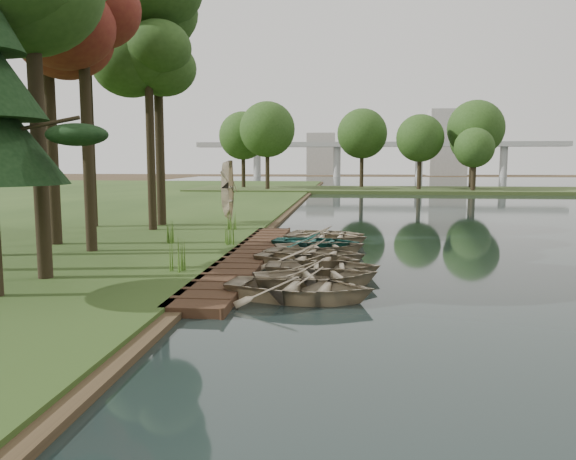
# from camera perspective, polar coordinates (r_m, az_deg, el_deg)

# --- Properties ---
(ground) EXTENTS (300.00, 300.00, 0.00)m
(ground) POSITION_cam_1_polar(r_m,az_deg,el_deg) (20.84, 0.31, -3.24)
(ground) COLOR #3D2F1D
(boardwalk) EXTENTS (1.60, 16.00, 0.30)m
(boardwalk) POSITION_cam_1_polar(r_m,az_deg,el_deg) (21.03, -4.04, -2.76)
(boardwalk) COLOR #352114
(boardwalk) RESTS_ON ground
(peninsula) EXTENTS (50.00, 14.00, 0.45)m
(peninsula) POSITION_cam_1_polar(r_m,az_deg,el_deg) (70.77, 10.68, 4.00)
(peninsula) COLOR #374820
(peninsula) RESTS_ON ground
(far_trees) EXTENTS (45.60, 5.60, 8.80)m
(far_trees) POSITION_cam_1_polar(r_m,az_deg,el_deg) (70.53, 8.06, 9.08)
(far_trees) COLOR black
(far_trees) RESTS_ON peninsula
(bridge) EXTENTS (95.90, 4.00, 8.60)m
(bridge) POSITION_cam_1_polar(r_m,az_deg,el_deg) (140.85, 10.07, 8.19)
(bridge) COLOR #A5A5A0
(bridge) RESTS_ON ground
(building_a) EXTENTS (10.00, 8.00, 18.00)m
(building_a) POSITION_cam_1_polar(r_m,az_deg,el_deg) (162.95, 15.84, 8.53)
(building_a) COLOR #A5A5A0
(building_a) RESTS_ON ground
(building_b) EXTENTS (8.00, 8.00, 12.00)m
(building_b) POSITION_cam_1_polar(r_m,az_deg,el_deg) (165.59, 3.37, 7.71)
(building_b) COLOR #A5A5A0
(building_b) RESTS_ON ground
(rowboat_0) EXTENTS (4.36, 3.44, 0.82)m
(rowboat_0) POSITION_cam_1_polar(r_m,az_deg,el_deg) (14.87, 1.18, -5.59)
(rowboat_0) COLOR tan
(rowboat_0) RESTS_ON water
(rowboat_1) EXTENTS (4.29, 3.55, 0.77)m
(rowboat_1) POSITION_cam_1_polar(r_m,az_deg,el_deg) (16.42, 3.00, -4.47)
(rowboat_1) COLOR tan
(rowboat_1) RESTS_ON water
(rowboat_2) EXTENTS (3.71, 2.69, 0.76)m
(rowboat_2) POSITION_cam_1_polar(r_m,az_deg,el_deg) (17.91, 3.59, -3.55)
(rowboat_2) COLOR tan
(rowboat_2) RESTS_ON water
(rowboat_3) EXTENTS (4.37, 3.67, 0.78)m
(rowboat_3) POSITION_cam_1_polar(r_m,az_deg,el_deg) (19.35, 2.02, -2.72)
(rowboat_3) COLOR tan
(rowboat_3) RESTS_ON water
(rowboat_4) EXTENTS (4.23, 3.43, 0.77)m
(rowboat_4) POSITION_cam_1_polar(r_m,az_deg,el_deg) (20.42, 2.72, -2.22)
(rowboat_4) COLOR tan
(rowboat_4) RESTS_ON water
(rowboat_5) EXTENTS (4.16, 3.44, 0.75)m
(rowboat_5) POSITION_cam_1_polar(r_m,az_deg,el_deg) (22.25, 3.36, -1.50)
(rowboat_5) COLOR tan
(rowboat_5) RESTS_ON water
(rowboat_6) EXTENTS (4.01, 3.15, 0.75)m
(rowboat_6) POSITION_cam_1_polar(r_m,az_deg,el_deg) (23.34, 2.88, -1.10)
(rowboat_6) COLOR #276D62
(rowboat_6) RESTS_ON water
(rowboat_7) EXTENTS (3.99, 3.11, 0.76)m
(rowboat_7) POSITION_cam_1_polar(r_m,az_deg,el_deg) (24.97, 3.87, -0.58)
(rowboat_7) COLOR tan
(rowboat_7) RESTS_ON water
(rowboat_8) EXTENTS (3.93, 3.20, 0.71)m
(rowboat_8) POSITION_cam_1_polar(r_m,az_deg,el_deg) (26.26, 4.10, -0.26)
(rowboat_8) COLOR tan
(rowboat_8) RESTS_ON water
(stored_rowboat) EXTENTS (3.49, 2.51, 0.72)m
(stored_rowboat) POSITION_cam_1_polar(r_m,az_deg,el_deg) (31.85, -5.92, 1.44)
(stored_rowboat) COLOR tan
(stored_rowboat) RESTS_ON bank
(tree_2) EXTENTS (3.74, 3.74, 10.07)m
(tree_2) POSITION_cam_1_polar(r_m,az_deg,el_deg) (23.07, -20.15, 18.96)
(tree_2) COLOR black
(tree_2) RESTS_ON bank
(tree_4) EXTENTS (4.03, 4.03, 10.32)m
(tree_4) POSITION_cam_1_polar(r_m,az_deg,el_deg) (29.32, -14.04, 16.77)
(tree_4) COLOR black
(tree_4) RESTS_ON bank
(tree_5) EXTENTS (5.69, 5.69, 14.02)m
(tree_5) POSITION_cam_1_polar(r_m,az_deg,el_deg) (32.28, -20.01, 21.10)
(tree_5) COLOR black
(tree_5) RESTS_ON bank
(tree_6) EXTENTS (4.71, 4.71, 13.85)m
(tree_6) POSITION_cam_1_polar(r_m,az_deg,el_deg) (32.14, -13.28, 21.69)
(tree_6) COLOR black
(tree_6) RESTS_ON bank
(reeds_0) EXTENTS (0.60, 0.60, 0.99)m
(reeds_0) POSITION_cam_1_polar(r_m,az_deg,el_deg) (17.71, -11.23, -2.58)
(reeds_0) COLOR #3F661E
(reeds_0) RESTS_ON bank
(reeds_1) EXTENTS (0.60, 0.60, 0.97)m
(reeds_1) POSITION_cam_1_polar(r_m,az_deg,el_deg) (24.09, -12.09, -0.14)
(reeds_1) COLOR #3F661E
(reeds_1) RESTS_ON bank
(reeds_2) EXTENTS (0.60, 0.60, 0.92)m
(reeds_2) POSITION_cam_1_polar(r_m,az_deg,el_deg) (23.30, -5.99, -0.31)
(reeds_2) COLOR #3F661E
(reeds_2) RESTS_ON bank
(reeds_3) EXTENTS (0.60, 0.60, 1.00)m
(reeds_3) POSITION_cam_1_polar(r_m,az_deg,el_deg) (28.31, -5.78, 1.04)
(reeds_3) COLOR #3F661E
(reeds_3) RESTS_ON bank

